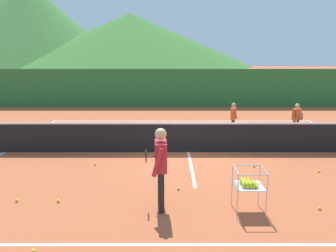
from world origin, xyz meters
The scene contains 21 objects.
ground_plane centered at (0.00, 0.00, 0.00)m, with size 120.00×120.00×0.00m, color #B25633.
line_baseline_near centered at (0.00, -5.29, 0.00)m, with size 11.82×0.08×0.01m, color white.
line_baseline_far centered at (0.00, 4.87, 0.00)m, with size 11.82×0.08×0.01m, color white.
line_sideline_west centered at (-5.91, 0.00, 0.00)m, with size 0.08×10.16×0.01m, color white.
line_service_center centered at (0.00, 0.00, 0.00)m, with size 0.08×5.82×0.01m, color white.
tennis_net centered at (0.00, 0.00, 0.50)m, with size 12.42×0.08×1.05m.
instructor centered at (-0.81, -3.96, 1.02)m, with size 0.46×0.76×1.71m.
student_0 centered at (1.87, 2.34, 0.74)m, with size 0.34×0.50×1.24m.
student_1 centered at (4.25, 2.18, 0.75)m, with size 0.49×0.64×1.24m.
ball_cart centered at (0.96, -4.08, 0.60)m, with size 0.58×0.58×0.90m.
tennis_ball_0 centered at (-0.41, -3.01, 0.03)m, with size 0.07×0.07×0.07m, color yellow.
tennis_ball_1 centered at (1.76, -1.44, 0.03)m, with size 0.07×0.07×0.07m, color yellow.
tennis_ball_2 centered at (-2.83, -5.52, 0.03)m, with size 0.07×0.07×0.07m, color yellow.
tennis_ball_3 centered at (-3.01, -3.67, 0.03)m, with size 0.07×0.07×0.07m, color yellow.
tennis_ball_4 centered at (3.40, -1.84, 0.03)m, with size 0.07×0.07×0.07m, color yellow.
tennis_ball_6 centered at (-3.92, -3.65, 0.03)m, with size 0.07×0.07×0.07m, color yellow.
tennis_ball_7 centered at (-2.73, -1.27, 0.03)m, with size 0.07×0.07×0.07m, color yellow.
tennis_ball_9 centered at (2.46, -4.02, 0.03)m, with size 0.07×0.07×0.07m, color yellow.
windscreen_fence centered at (0.00, 8.94, 1.09)m, with size 26.01×0.08×2.17m, color #286B33.
hill_0 centered at (-8.67, 63.54, 5.40)m, with size 51.25×51.25×10.81m, color #38702D.
hill_1 centered at (-30.15, 63.53, 8.81)m, with size 40.01×40.01×17.62m, color #427A38.
Camera 1 is at (-0.65, -10.38, 3.19)m, focal length 36.01 mm.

